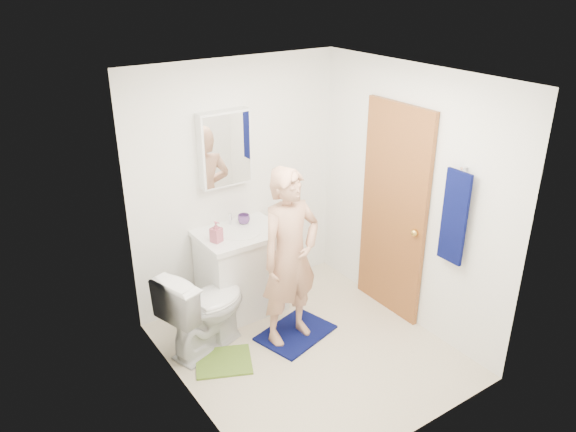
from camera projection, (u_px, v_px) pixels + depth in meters
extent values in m
cube|color=beige|center=(309.00, 351.00, 4.99)|extent=(2.20, 2.40, 0.02)
cube|color=white|center=(314.00, 76.00, 4.00)|extent=(2.20, 2.40, 0.02)
cube|color=white|center=(237.00, 184.00, 5.41)|extent=(2.20, 0.02, 2.40)
cube|color=white|center=(424.00, 296.00, 3.58)|extent=(2.20, 0.02, 2.40)
cube|color=white|center=(184.00, 267.00, 3.92)|extent=(0.02, 2.40, 2.40)
cube|color=white|center=(410.00, 199.00, 5.06)|extent=(0.02, 2.40, 2.40)
cube|color=white|center=(241.00, 273.00, 5.43)|extent=(0.75, 0.55, 0.80)
cube|color=white|center=(240.00, 234.00, 5.26)|extent=(0.79, 0.59, 0.05)
cylinder|color=white|center=(240.00, 232.00, 5.25)|extent=(0.40, 0.40, 0.03)
cylinder|color=silver|center=(230.00, 219.00, 5.36)|extent=(0.03, 0.03, 0.12)
cube|color=white|center=(225.00, 149.00, 5.11)|extent=(0.50, 0.12, 0.70)
cube|color=white|center=(228.00, 150.00, 5.07)|extent=(0.46, 0.01, 0.66)
cube|color=#A8622E|center=(393.00, 212.00, 5.22)|extent=(0.05, 0.80, 2.05)
sphere|color=gold|center=(415.00, 233.00, 4.99)|extent=(0.07, 0.07, 0.07)
cube|color=#070D47|center=(454.00, 217.00, 4.57)|extent=(0.03, 0.24, 0.80)
cylinder|color=silver|center=(464.00, 168.00, 4.42)|extent=(0.06, 0.02, 0.02)
imported|color=white|center=(205.00, 308.00, 4.88)|extent=(0.90, 0.67, 0.81)
cube|color=#070D47|center=(296.00, 333.00, 5.20)|extent=(0.77, 0.63, 0.02)
cube|color=olive|center=(224.00, 362.00, 4.83)|extent=(0.60, 0.56, 0.02)
imported|color=#B05266|center=(216.00, 232.00, 5.02)|extent=(0.11, 0.12, 0.20)
imported|color=#5E397D|center=(244.00, 219.00, 5.39)|extent=(0.14, 0.14, 0.09)
imported|color=tan|center=(290.00, 257.00, 4.83)|extent=(0.61, 0.42, 1.62)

